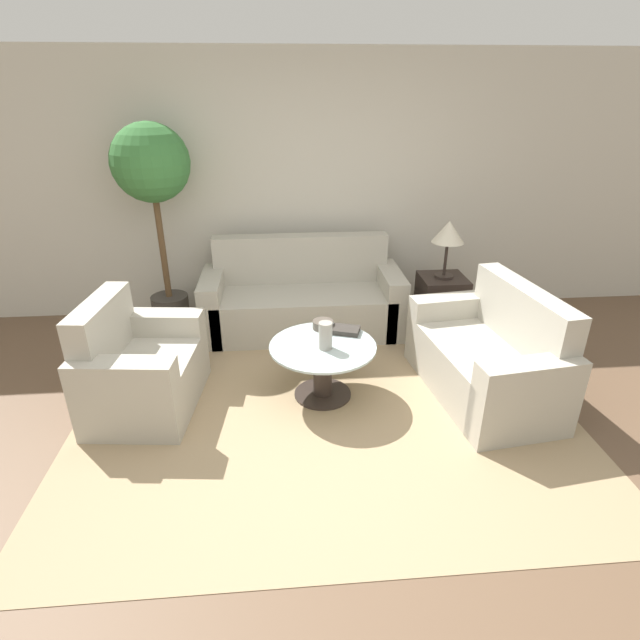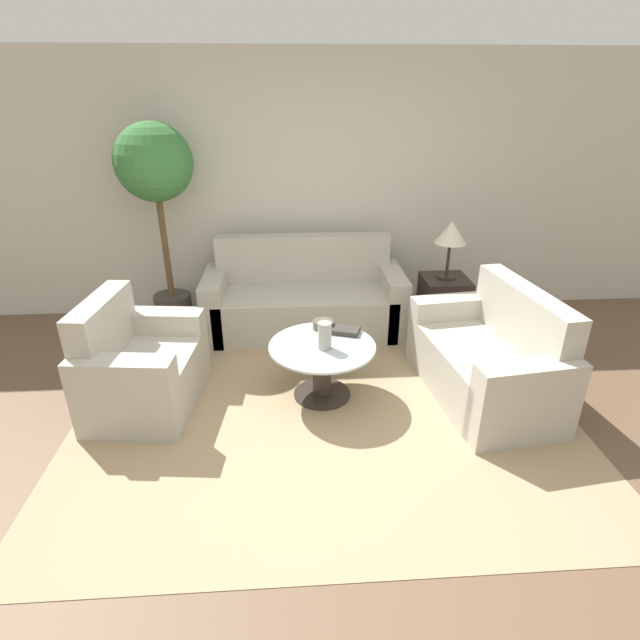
{
  "view_description": "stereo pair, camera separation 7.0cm",
  "coord_description": "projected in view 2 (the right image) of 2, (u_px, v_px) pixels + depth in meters",
  "views": [
    {
      "loc": [
        -0.22,
        -2.52,
        2.26
      ],
      "look_at": [
        0.09,
        1.09,
        0.55
      ],
      "focal_mm": 28.0,
      "sensor_mm": 36.0,
      "label": 1
    },
    {
      "loc": [
        -0.15,
        -2.52,
        2.26
      ],
      "look_at": [
        0.09,
        1.09,
        0.55
      ],
      "focal_mm": 28.0,
      "sensor_mm": 36.0,
      "label": 2
    }
  ],
  "objects": [
    {
      "name": "table_lamp",
      "position": [
        451.0,
        234.0,
        4.7
      ],
      "size": [
        0.31,
        0.31,
        0.56
      ],
      "color": "#332823",
      "rests_on": "side_table"
    },
    {
      "name": "ground_plane",
      "position": [
        317.0,
        468.0,
        3.25
      ],
      "size": [
        14.0,
        14.0,
        0.0
      ],
      "primitive_type": "plane",
      "color": "brown"
    },
    {
      "name": "vase",
      "position": [
        325.0,
        336.0,
        3.73
      ],
      "size": [
        0.1,
        0.1,
        0.21
      ],
      "color": "#9E998E",
      "rests_on": "coffee_table"
    },
    {
      "name": "rug",
      "position": [
        322.0,
        394.0,
        4.01
      ],
      "size": [
        3.69,
        3.37,
        0.01
      ],
      "color": "tan",
      "rests_on": "ground_plane"
    },
    {
      "name": "coffee_table",
      "position": [
        322.0,
        363.0,
        3.89
      ],
      "size": [
        0.83,
        0.83,
        0.45
      ],
      "color": "#332823",
      "rests_on": "ground_plane"
    },
    {
      "name": "book_stack",
      "position": [
        345.0,
        330.0,
        4.01
      ],
      "size": [
        0.26,
        0.21,
        0.04
      ],
      "rotation": [
        0.0,
        0.0,
        -0.32
      ],
      "color": "#38332D",
      "rests_on": "coffee_table"
    },
    {
      "name": "armchair",
      "position": [
        138.0,
        370.0,
        3.8
      ],
      "size": [
        0.82,
        1.06,
        0.87
      ],
      "rotation": [
        0.0,
        0.0,
        1.47
      ],
      "color": "#B2AD9E",
      "rests_on": "ground_plane"
    },
    {
      "name": "side_table",
      "position": [
        443.0,
        304.0,
        5.0
      ],
      "size": [
        0.44,
        0.44,
        0.55
      ],
      "color": "#332823",
      "rests_on": "ground_plane"
    },
    {
      "name": "potted_plant",
      "position": [
        156.0,
        182.0,
        4.57
      ],
      "size": [
        0.7,
        0.7,
        1.98
      ],
      "color": "#3D3833",
      "rests_on": "ground_plane"
    },
    {
      "name": "bowl",
      "position": [
        323.0,
        325.0,
        4.07
      ],
      "size": [
        0.17,
        0.17,
        0.07
      ],
      "color": "brown",
      "rests_on": "coffee_table"
    },
    {
      "name": "loveseat",
      "position": [
        491.0,
        361.0,
        3.91
      ],
      "size": [
        0.91,
        1.45,
        0.89
      ],
      "rotation": [
        0.0,
        0.0,
        -1.44
      ],
      "color": "#B2AD9E",
      "rests_on": "ground_plane"
    },
    {
      "name": "sofa_main",
      "position": [
        304.0,
        300.0,
        5.03
      ],
      "size": [
        1.95,
        0.78,
        0.91
      ],
      "color": "#B2AD9E",
      "rests_on": "ground_plane"
    },
    {
      "name": "wall_back",
      "position": [
        301.0,
        189.0,
        5.08
      ],
      "size": [
        10.0,
        0.06,
        2.6
      ],
      "color": "beige",
      "rests_on": "ground_plane"
    }
  ]
}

